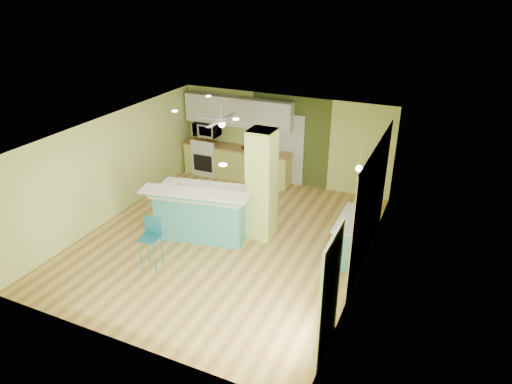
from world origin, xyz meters
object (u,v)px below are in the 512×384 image
fruit_bowl (247,148)px  side_counter (352,237)px  canister (182,185)px  peninsula (203,211)px  bar_stool (151,235)px

fruit_bowl → side_counter: bearing=-36.1°
fruit_bowl → canister: canister is taller
peninsula → fruit_bowl: 3.22m
bar_stool → fruit_bowl: 4.70m
bar_stool → peninsula: bearing=71.9°
bar_stool → canister: bearing=89.0°
canister → fruit_bowl: bearing=89.1°
bar_stool → fruit_bowl: bar_stool is taller
bar_stool → side_counter: bearing=21.6°
bar_stool → side_counter: (3.54, 2.02, -0.29)m
peninsula → canister: canister is taller
peninsula → side_counter: bearing=-2.1°
peninsula → fruit_bowl: size_ratio=8.33×
bar_stool → fruit_bowl: size_ratio=3.82×
fruit_bowl → canister: 3.26m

